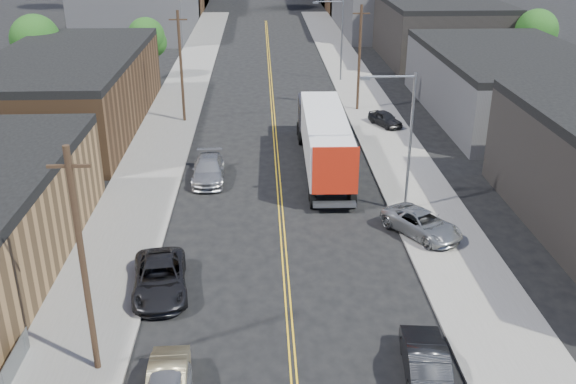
{
  "coord_description": "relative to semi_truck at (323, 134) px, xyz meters",
  "views": [
    {
      "loc": [
        -1.17,
        -12.07,
        17.65
      ],
      "look_at": [
        0.35,
        22.65,
        2.5
      ],
      "focal_mm": 40.0,
      "sensor_mm": 36.0,
      "label": 1
    }
  ],
  "objects": [
    {
      "name": "ground",
      "position": [
        -3.41,
        26.69,
        -2.55
      ],
      "size": [
        260.0,
        260.0,
        0.0
      ],
      "primitive_type": "plane",
      "color": "black",
      "rests_on": "ground"
    },
    {
      "name": "centerline",
      "position": [
        -3.41,
        11.69,
        -2.54
      ],
      "size": [
        0.32,
        120.0,
        0.01
      ],
      "primitive_type": "cube",
      "color": "gold",
      "rests_on": "ground"
    },
    {
      "name": "sidewalk_left",
      "position": [
        -12.91,
        11.69,
        -2.47
      ],
      "size": [
        5.0,
        140.0,
        0.15
      ],
      "primitive_type": "cube",
      "color": "slate",
      "rests_on": "ground"
    },
    {
      "name": "sidewalk_right",
      "position": [
        6.09,
        11.69,
        -2.47
      ],
      "size": [
        5.0,
        140.0,
        0.15
      ],
      "primitive_type": "cube",
      "color": "slate",
      "rests_on": "ground"
    },
    {
      "name": "warehouse_brown",
      "position": [
        -21.41,
        10.69,
        0.75
      ],
      "size": [
        12.0,
        26.0,
        6.6
      ],
      "color": "#4C321E",
      "rests_on": "ground"
    },
    {
      "name": "industrial_right_b",
      "position": [
        18.59,
        12.69,
        0.5
      ],
      "size": [
        14.0,
        24.0,
        6.1
      ],
      "color": "#3C3C3F",
      "rests_on": "ground"
    },
    {
      "name": "industrial_right_c",
      "position": [
        18.59,
        38.69,
        1.25
      ],
      "size": [
        14.0,
        22.0,
        7.6
      ],
      "color": "black",
      "rests_on": "ground"
    },
    {
      "name": "skyline_left_a",
      "position": [
        -23.41,
        61.69,
        1.45
      ],
      "size": [
        16.0,
        30.0,
        8.0
      ],
      "primitive_type": "cube",
      "color": "#3C3C3F",
      "rests_on": "ground"
    },
    {
      "name": "skyline_right_a",
      "position": [
        16.59,
        61.69,
        1.45
      ],
      "size": [
        16.0,
        30.0,
        8.0
      ],
      "primitive_type": "cube",
      "color": "#3C3C3F",
      "rests_on": "ground"
    },
    {
      "name": "streetlight_near",
      "position": [
        4.19,
        -8.31,
        2.78
      ],
      "size": [
        3.39,
        0.25,
        9.0
      ],
      "color": "gray",
      "rests_on": "ground"
    },
    {
      "name": "streetlight_far",
      "position": [
        4.19,
        26.69,
        2.78
      ],
      "size": [
        3.39,
        0.25,
        9.0
      ],
      "color": "gray",
      "rests_on": "ground"
    },
    {
      "name": "utility_pole_left_near",
      "position": [
        -11.61,
        -23.31,
        2.59
      ],
      "size": [
        1.6,
        0.26,
        10.0
      ],
      "color": "black",
      "rests_on": "ground"
    },
    {
      "name": "utility_pole_left_far",
      "position": [
        -11.61,
        11.69,
        2.59
      ],
      "size": [
        1.6,
        0.26,
        10.0
      ],
      "color": "black",
      "rests_on": "ground"
    },
    {
      "name": "utility_pole_right",
      "position": [
        4.79,
        14.69,
        2.59
      ],
      "size": [
        1.6,
        0.26,
        10.0
      ],
      "color": "black",
      "rests_on": "ground"
    },
    {
      "name": "tree_left_mid",
      "position": [
        -27.35,
        21.69,
        2.93
      ],
      "size": [
        5.1,
        5.04,
        8.37
      ],
      "color": "black",
      "rests_on": "ground"
    },
    {
      "name": "tree_left_far",
      "position": [
        -17.35,
        28.69,
        2.02
      ],
      "size": [
        4.35,
        4.2,
        6.97
      ],
      "color": "black",
      "rests_on": "ground"
    },
    {
      "name": "tree_right_far",
      "position": [
        26.65,
        26.69,
        2.63
      ],
      "size": [
        4.85,
        4.76,
        7.91
      ],
      "color": "black",
      "rests_on": "ground"
    },
    {
      "name": "semi_truck",
      "position": [
        0.0,
        0.0,
        0.0
      ],
      "size": [
        3.15,
        17.08,
        4.47
      ],
      "rotation": [
        0.0,
        0.0,
        -0.02
      ],
      "color": "silver",
      "rests_on": "ground"
    },
    {
      "name": "car_left_c",
      "position": [
        -9.81,
        -17.31,
        -1.76
      ],
      "size": [
        3.33,
        5.98,
        1.58
      ],
      "primitive_type": "imported",
      "rotation": [
        0.0,
        0.0,
        0.13
      ],
      "color": "black",
      "rests_on": "ground"
    },
    {
      "name": "car_left_d",
      "position": [
        -8.41,
        -2.53,
        -1.75
      ],
      "size": [
        2.34,
        5.53,
        1.59
      ],
      "primitive_type": "imported",
      "rotation": [
        0.0,
        0.0,
        0.02
      ],
      "color": "#95979A",
      "rests_on": "ground"
    },
    {
      "name": "car_right_oncoming",
      "position": [
        2.0,
        -24.21,
        -1.76
      ],
      "size": [
        2.15,
        4.93,
        1.58
      ],
      "primitive_type": "imported",
      "rotation": [
        0.0,
        0.0,
        3.04
      ],
      "color": "black",
      "rests_on": "ground"
    },
    {
      "name": "car_right_lot_a",
      "position": [
        4.79,
        -11.9,
        -1.68
      ],
      "size": [
        4.78,
        5.64,
        1.44
      ],
      "primitive_type": "imported",
      "rotation": [
        0.0,
        0.0,
        0.57
      ],
      "color": "gray",
      "rests_on": "sidewalk_right"
    },
    {
      "name": "car_right_lot_c",
      "position": [
        6.51,
        9.29,
        -1.75
      ],
      "size": [
        2.97,
        4.07,
        1.29
      ],
      "primitive_type": "imported",
      "rotation": [
        0.0,
        0.0,
        0.43
      ],
      "color": "black",
      "rests_on": "sidewalk_right"
    }
  ]
}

